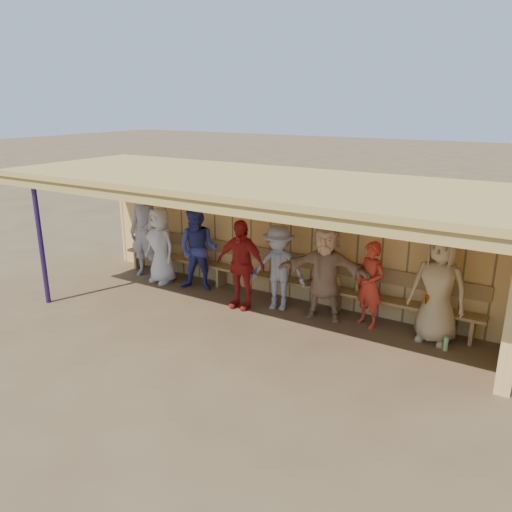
{
  "coord_description": "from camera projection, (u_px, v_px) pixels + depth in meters",
  "views": [
    {
      "loc": [
        4.43,
        -6.88,
        3.69
      ],
      "look_at": [
        0.0,
        0.35,
        1.05
      ],
      "focal_mm": 35.0,
      "sensor_mm": 36.0,
      "label": 1
    }
  ],
  "objects": [
    {
      "name": "ground",
      "position": [
        246.0,
        317.0,
        8.91
      ],
      "size": [
        90.0,
        90.0,
        0.0
      ],
      "primitive_type": "plane",
      "color": "brown",
      "rests_on": "ground"
    },
    {
      "name": "player_a",
      "position": [
        145.0,
        232.0,
        10.76
      ],
      "size": [
        0.79,
        0.59,
        1.97
      ],
      "primitive_type": "imported",
      "rotation": [
        0.0,
        0.0,
        0.19
      ],
      "color": "#9A98A0",
      "rests_on": "ground"
    },
    {
      "name": "player_b",
      "position": [
        160.0,
        246.0,
        10.43
      ],
      "size": [
        0.84,
        0.61,
        1.6
      ],
      "primitive_type": "imported",
      "rotation": [
        0.0,
        0.0,
        -0.13
      ],
      "color": "silver",
      "rests_on": "ground"
    },
    {
      "name": "player_c",
      "position": [
        198.0,
        249.0,
        9.98
      ],
      "size": [
        0.98,
        0.86,
        1.7
      ],
      "primitive_type": "imported",
      "rotation": [
        0.0,
        0.0,
        0.31
      ],
      "color": "#343D8F",
      "rests_on": "ground"
    },
    {
      "name": "player_d",
      "position": [
        241.0,
        264.0,
        9.12
      ],
      "size": [
        1.0,
        0.45,
        1.67
      ],
      "primitive_type": "imported",
      "rotation": [
        0.0,
        0.0,
        0.05
      ],
      "color": "#B41F1C",
      "rests_on": "ground"
    },
    {
      "name": "player_e",
      "position": [
        278.0,
        268.0,
        9.04
      ],
      "size": [
        1.13,
        0.81,
        1.59
      ],
      "primitive_type": "imported",
      "rotation": [
        0.0,
        0.0,
        0.23
      ],
      "color": "gray",
      "rests_on": "ground"
    },
    {
      "name": "player_f",
      "position": [
        325.0,
        272.0,
        8.62
      ],
      "size": [
        1.68,
        0.86,
        1.73
      ],
      "primitive_type": "imported",
      "rotation": [
        0.0,
        0.0,
        0.22
      ],
      "color": "tan",
      "rests_on": "ground"
    },
    {
      "name": "player_g",
      "position": [
        370.0,
        285.0,
        8.37
      ],
      "size": [
        0.64,
        0.54,
        1.49
      ],
      "primitive_type": "imported",
      "rotation": [
        0.0,
        0.0,
        -0.41
      ],
      "color": "red",
      "rests_on": "ground"
    },
    {
      "name": "player_h",
      "position": [
        439.0,
        288.0,
        7.78
      ],
      "size": [
        0.93,
        0.65,
        1.8
      ],
      "primitive_type": "imported",
      "rotation": [
        0.0,
        0.0,
        -0.09
      ],
      "color": "tan",
      "rests_on": "ground"
    },
    {
      "name": "dugout_structure",
      "position": [
        285.0,
        220.0,
        8.77
      ],
      "size": [
        8.8,
        3.2,
        2.5
      ],
      "color": "#E9B763",
      "rests_on": "ground"
    },
    {
      "name": "bench",
      "position": [
        277.0,
        272.0,
        9.66
      ],
      "size": [
        7.6,
        0.34,
        0.93
      ],
      "color": "#A28045",
      "rests_on": "ground"
    },
    {
      "name": "dugout_equipment",
      "position": [
        245.0,
        270.0,
        9.89
      ],
      "size": [
        6.92,
        0.62,
        0.8
      ],
      "color": "orange",
      "rests_on": "ground"
    }
  ]
}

